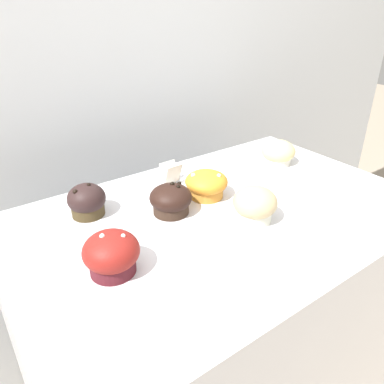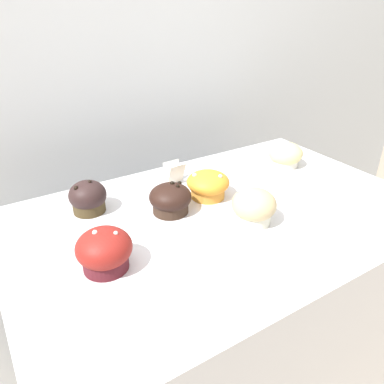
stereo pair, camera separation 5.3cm
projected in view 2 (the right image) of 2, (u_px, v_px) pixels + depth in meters
The scene contains 9 objects.
wall_back at pixel (125, 142), 1.36m from camera, with size 3.20×0.10×1.80m, color silver.
display_counter at pixel (217, 344), 1.11m from camera, with size 1.00×0.64×0.91m, color silver.
muffin_front_center at pixel (170, 199), 0.89m from camera, with size 0.10×0.10×0.08m.
muffin_back_left at pixel (254, 207), 0.85m from camera, with size 0.10×0.10×0.08m.
muffin_back_right at pixel (285, 155), 1.14m from camera, with size 0.10×0.10×0.07m.
muffin_front_left at pixel (208, 185), 0.96m from camera, with size 0.11×0.11×0.07m.
muffin_front_right at pixel (104, 251), 0.70m from camera, with size 0.11×0.11×0.09m.
muffin_back_center at pixel (88, 198), 0.90m from camera, with size 0.09×0.09×0.08m.
price_card at pixel (175, 173), 1.03m from camera, with size 0.05×0.04×0.06m.
Camera 2 is at (-0.47, -0.62, 1.37)m, focal length 35.00 mm.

